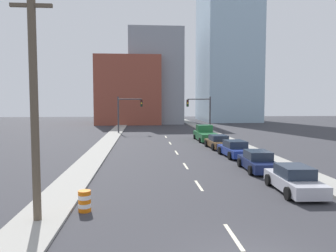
{
  "coord_description": "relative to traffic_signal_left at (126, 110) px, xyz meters",
  "views": [
    {
      "loc": [
        -3.29,
        -9.36,
        4.9
      ],
      "look_at": [
        -0.41,
        27.09,
        2.2
      ],
      "focal_mm": 35.0,
      "sensor_mm": 36.0,
      "label": 1
    }
  ],
  "objects": [
    {
      "name": "sidewalk_left",
      "position": [
        -1.68,
        5.51,
        -3.63
      ],
      "size": [
        2.16,
        94.62,
        0.13
      ],
      "color": "#9E9B93",
      "rests_on": "ground"
    },
    {
      "name": "sidewalk_right",
      "position": [
        13.39,
        5.51,
        -3.63
      ],
      "size": [
        2.16,
        94.62,
        0.13
      ],
      "color": "#9E9B93",
      "rests_on": "ground"
    },
    {
      "name": "lane_stripe_at_2m",
      "position": [
        5.86,
        -39.8,
        -3.69
      ],
      "size": [
        0.16,
        2.4,
        0.01
      ],
      "primitive_type": "cube",
      "color": "beige",
      "rests_on": "ground"
    },
    {
      "name": "lane_stripe_at_9m",
      "position": [
        5.86,
        -32.49,
        -3.69
      ],
      "size": [
        0.16,
        2.4,
        0.01
      ],
      "primitive_type": "cube",
      "color": "beige",
      "rests_on": "ground"
    },
    {
      "name": "lane_stripe_at_15m",
      "position": [
        5.86,
        -26.62,
        -3.69
      ],
      "size": [
        0.16,
        2.4,
        0.01
      ],
      "primitive_type": "cube",
      "color": "beige",
      "rests_on": "ground"
    },
    {
      "name": "lane_stripe_at_22m",
      "position": [
        5.86,
        -19.96,
        -3.69
      ],
      "size": [
        0.16,
        2.4,
        0.01
      ],
      "primitive_type": "cube",
      "color": "beige",
      "rests_on": "ground"
    },
    {
      "name": "lane_stripe_at_29m",
      "position": [
        5.86,
        -12.7,
        -3.69
      ],
      "size": [
        0.16,
        2.4,
        0.01
      ],
      "primitive_type": "cube",
      "color": "beige",
      "rests_on": "ground"
    },
    {
      "name": "lane_stripe_at_36m",
      "position": [
        5.86,
        -5.66,
        -3.69
      ],
      "size": [
        0.16,
        2.4,
        0.01
      ],
      "primitive_type": "cube",
      "color": "beige",
      "rests_on": "ground"
    },
    {
      "name": "building_brick_left",
      "position": [
        -0.39,
        25.06,
        3.67
      ],
      "size": [
        14.0,
        16.0,
        14.74
      ],
      "color": "brown",
      "rests_on": "ground"
    },
    {
      "name": "building_office_center",
      "position": [
        5.67,
        29.06,
        6.81
      ],
      "size": [
        12.0,
        20.0,
        21.01
      ],
      "color": "gray",
      "rests_on": "ground"
    },
    {
      "name": "building_glass_right",
      "position": [
        24.49,
        33.06,
        16.5
      ],
      "size": [
        13.0,
        20.0,
        40.4
      ],
      "color": "#99B7CC",
      "rests_on": "ground"
    },
    {
      "name": "traffic_signal_left",
      "position": [
        0.0,
        0.0,
        0.0
      ],
      "size": [
        3.89,
        0.35,
        5.73
      ],
      "color": "#38383D",
      "rests_on": "ground"
    },
    {
      "name": "traffic_signal_right",
      "position": [
        12.18,
        0.0,
        0.0
      ],
      "size": [
        3.89,
        0.35,
        5.73
      ],
      "color": "#38383D",
      "rests_on": "ground"
    },
    {
      "name": "utility_pole_left_near",
      "position": [
        -1.69,
        -37.85,
        1.14
      ],
      "size": [
        1.6,
        0.32,
        9.42
      ],
      "color": "brown",
      "rests_on": "ground"
    },
    {
      "name": "traffic_barrel",
      "position": [
        -0.02,
        -36.6,
        -3.22
      ],
      "size": [
        0.56,
        0.56,
        0.95
      ],
      "color": "orange",
      "rests_on": "ground"
    },
    {
      "name": "sedan_silver",
      "position": [
        10.78,
        -34.27,
        -3.03
      ],
      "size": [
        2.21,
        4.69,
        1.45
      ],
      "rotation": [
        0.0,
        0.0,
        -0.04
      ],
      "color": "#B2B2BC",
      "rests_on": "ground"
    },
    {
      "name": "sedan_navy",
      "position": [
        10.77,
        -28.67,
        -3.05
      ],
      "size": [
        2.23,
        4.66,
        1.43
      ],
      "rotation": [
        0.0,
        0.0,
        -0.04
      ],
      "color": "#141E47",
      "rests_on": "ground"
    },
    {
      "name": "sedan_blue",
      "position": [
        10.84,
        -22.68,
        -3.03
      ],
      "size": [
        2.38,
        4.83,
        1.44
      ],
      "rotation": [
        0.0,
        0.0,
        0.06
      ],
      "color": "navy",
      "rests_on": "ground"
    },
    {
      "name": "sedan_brown",
      "position": [
        10.59,
        -17.35,
        -3.05
      ],
      "size": [
        2.35,
        4.68,
        1.4
      ],
      "rotation": [
        0.0,
        0.0,
        0.05
      ],
      "color": "brown",
      "rests_on": "ground"
    },
    {
      "name": "pickup_truck_green",
      "position": [
        10.55,
        -10.36,
        -2.91
      ],
      "size": [
        2.44,
        6.32,
        1.93
      ],
      "rotation": [
        0.0,
        0.0,
        0.01
      ],
      "color": "#1E6033",
      "rests_on": "ground"
    }
  ]
}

